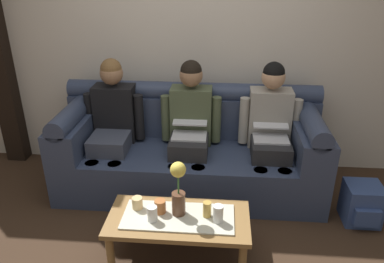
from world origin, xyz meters
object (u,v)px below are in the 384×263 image
person_right (270,126)px  cup_far_left (137,203)px  flower_vase (179,189)px  cup_near_left (160,206)px  cup_far_center (218,214)px  person_left (113,120)px  coffee_table (178,222)px  person_middle (190,123)px  cup_far_right (152,214)px  couch (190,151)px  backpack_right (362,204)px  cup_near_right (207,209)px

person_right → cup_far_left: 1.40m
person_right → flower_vase: (-0.73, -0.95, -0.09)m
flower_vase → cup_far_left: (-0.31, 0.04, -0.17)m
person_right → flower_vase: bearing=-127.3°
person_right → cup_near_left: 1.30m
cup_near_left → cup_far_center: (0.42, -0.07, 0.01)m
person_left → cup_far_center: person_left is taller
coffee_table → flower_vase: 0.27m
person_left → cup_far_left: 1.04m
person_middle → cup_far_right: (-0.17, -1.04, -0.24)m
cup_far_center → person_left: bearing=134.8°
couch → backpack_right: (1.48, -0.45, -0.20)m
cup_far_right → cup_near_left: bearing=68.4°
couch → cup_near_left: bearing=-98.1°
coffee_table → cup_near_left: cup_near_left is taller
person_left → cup_far_center: bearing=-45.2°
cup_near_left → cup_far_center: cup_far_center is taller
cup_near_left → cup_far_center: size_ratio=0.77×
couch → person_left: (-0.73, -0.00, 0.29)m
cup_far_center → cup_far_left: cup_far_center is taller
coffee_table → flower_vase: (0.00, 0.03, 0.26)m
couch → cup_far_center: size_ratio=18.75×
cup_far_left → flower_vase: bearing=-7.2°
coffee_table → cup_far_left: bearing=167.3°
cup_far_left → backpack_right: 1.86m
person_right → backpack_right: (0.75, -0.45, -0.49)m
backpack_right → cup_near_left: bearing=-162.8°
backpack_right → cup_far_center: bearing=-154.5°
person_right → coffee_table: (-0.73, -0.98, -0.35)m
cup_near_left → cup_far_center: 0.42m
cup_far_left → couch: bearing=71.3°
coffee_table → backpack_right: (1.48, 0.54, -0.14)m
coffee_table → backpack_right: 1.58m
cup_far_left → coffee_table: bearing=-12.7°
flower_vase → backpack_right: bearing=18.9°
cup_near_right → backpack_right: size_ratio=0.34×
couch → cup_near_left: size_ratio=24.31×
person_left → person_right: size_ratio=1.00×
coffee_table → backpack_right: coffee_table is taller
flower_vase → cup_near_left: bearing=177.7°
person_middle → cup_far_right: person_middle is taller
cup_near_left → coffee_table: bearing=-14.8°
person_left → cup_near_left: person_left is taller
cup_far_center → cup_near_left: bearing=170.4°
flower_vase → cup_far_center: size_ratio=3.26×
flower_vase → cup_far_center: bearing=-13.1°
person_right → cup_far_right: (-0.90, -1.04, -0.24)m
person_left → coffee_table: size_ratio=1.20×
flower_vase → cup_near_right: bearing=-3.4°
cup_far_center → backpack_right: (1.20, 0.57, -0.26)m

